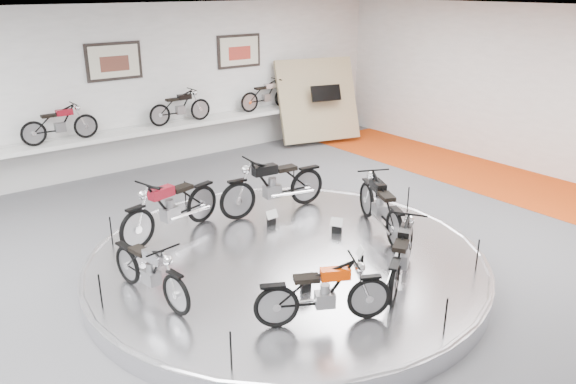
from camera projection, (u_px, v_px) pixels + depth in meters
floor at (298, 278)px, 8.96m from camera, size 16.00×16.00×0.00m
ceiling at (300, 16)px, 7.56m from camera, size 16.00×16.00×0.00m
wall_back at (117, 91)px, 13.46m from camera, size 16.00×0.00×16.00m
wall_right at (571, 96)px, 12.84m from camera, size 0.00×14.00×14.00m
orange_carpet_strip at (529, 189)px, 12.85m from camera, size 2.40×12.60×0.01m
dado_band at (123, 149)px, 13.95m from camera, size 15.68×0.04×1.10m
display_platform at (287, 263)px, 9.13m from camera, size 6.40×6.40×0.30m
platform_rim at (287, 256)px, 9.09m from camera, size 6.40×6.40×0.10m
shelf at (126, 134)px, 13.58m from camera, size 11.00×0.55×0.10m
poster_center at (114, 61)px, 13.18m from camera, size 1.35×0.06×0.88m
poster_right at (239, 51)px, 15.19m from camera, size 1.35×0.06×0.88m
display_panel at (318, 100)px, 16.26m from camera, size 2.56×1.52×2.30m
shelf_bike_b at (60, 126)px, 12.58m from camera, size 1.22×0.43×0.73m
shelf_bike_c at (180, 109)px, 14.30m from camera, size 1.22×0.43×0.73m
shelf_bike_d at (266, 97)px, 15.84m from camera, size 1.22×0.43×0.73m
bike_a at (273, 184)px, 10.60m from camera, size 1.96×0.88×1.11m
bike_b at (171, 206)px, 9.62m from camera, size 1.90×1.05×1.06m
bike_c at (150, 270)px, 7.67m from camera, size 0.75×1.56×0.88m
bike_d at (324, 292)px, 7.10m from camera, size 1.60×1.19×0.90m
bike_e at (402, 253)px, 8.08m from camera, size 1.66×1.34×0.94m
bike_f at (380, 204)px, 9.76m from camera, size 1.30×1.82×1.02m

